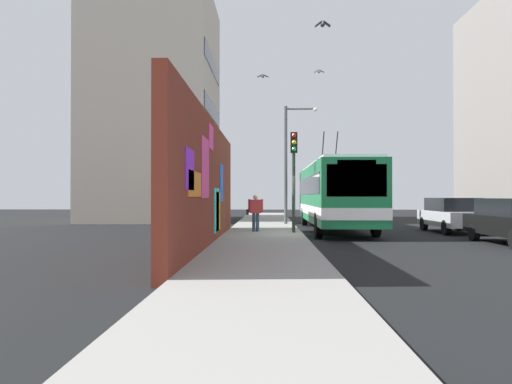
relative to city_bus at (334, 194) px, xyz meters
The scene contains 11 objects.
ground_plane 4.58m from the city_bus, 154.71° to the left, with size 80.00×80.00×0.00m, color black.
sidewalk_slab 5.38m from the city_bus, 138.25° to the left, with size 48.00×3.20×0.15m, color gray.
graffiti_wall 9.30m from the city_bus, 146.38° to the left, with size 14.15×0.32×4.14m.
building_far_left 15.76m from the city_bus, 49.08° to the left, with size 9.92×7.87×15.67m.
city_bus is the anchor object (origin of this frame).
parked_car_silver 5.46m from the city_bus, 104.64° to the right, with size 4.39×1.89×1.58m.
pedestrian_midblock 4.83m from the city_bus, 128.21° to the left, with size 0.22×0.72×1.57m.
traffic_light 4.39m from the city_bus, 149.48° to the left, with size 0.49×0.28×4.15m.
street_lamp 4.02m from the city_bus, 36.36° to the left, with size 0.44×1.85×6.43m.
flying_pigeons 7.66m from the city_bus, 161.81° to the left, with size 11.38×4.25×2.70m.
curbside_puddle 4.67m from the city_bus, 163.84° to the left, with size 2.11×2.11×0.00m, color black.
Camera 1 is at (-19.48, 1.39, 1.65)m, focal length 33.45 mm.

